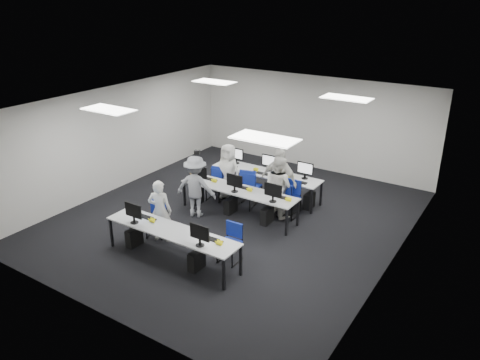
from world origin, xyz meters
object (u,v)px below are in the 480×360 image
Objects in this scene: chair_2 at (216,189)px; student_0 at (160,211)px; desk_mid at (238,191)px; chair_4 at (289,205)px; chair_0 at (157,225)px; photographer at (196,187)px; chair_3 at (245,196)px; student_2 at (228,171)px; desk_front at (172,232)px; student_3 at (279,181)px; chair_5 at (221,186)px; chair_1 at (230,250)px; student_1 at (278,186)px; chair_6 at (252,192)px; chair_7 at (290,202)px.

chair_2 is 2.65m from student_0.
chair_4 is at bearing 31.43° from desk_mid.
photographer reaches higher than chair_0.
student_0 reaches higher than chair_3.
student_2 is at bearing 137.03° from desk_mid.
student_3 is at bearing 76.54° from desk_front.
desk_mid is 1.17m from student_2.
chair_5 is at bearing 70.97° from chair_0.
chair_1 is 2.75m from chair_3.
photographer is (0.24, -1.44, 0.55)m from chair_5.
desk_front is 3.75× the size of chair_1.
student_3 is at bearing -4.17° from chair_3.
student_1 reaches higher than desk_front.
desk_mid is at bearing -89.05° from chair_3.
chair_1 is 0.97× the size of chair_6.
student_1 is 1.71m from student_2.
desk_front is 1.30m from chair_0.
desk_mid is 3.84× the size of chair_0.
chair_2 is 1.06× the size of chair_7.
chair_1 is 2.59m from student_1.
chair_6 is at bearing 9.34° from student_2.
desk_mid is (0.00, 2.60, 0.00)m from desk_front.
chair_1 is 1.92m from student_0.
student_3 is (1.83, 2.62, 0.63)m from chair_0.
desk_front is 1.00× the size of desk_mid.
student_2 reaches higher than chair_5.
chair_7 is at bearing 4.44° from student_2.
chair_3 reaches higher than chair_0.
chair_4 is 0.63× the size of student_0.
chair_6 is (-1.27, 0.22, -0.02)m from chair_4.
chair_2 is 0.57× the size of student_2.
student_2 is (-1.87, -0.12, 0.52)m from chair_7.
chair_6 is 1.17m from student_1.
student_1 reaches higher than chair_6.
student_3 reaches higher than student_1.
photographer reaches higher than student_0.
student_0 is at bearing 146.26° from desk_front.
chair_2 is at bearing 129.46° from chair_1.
chair_4 reaches higher than chair_0.
chair_2 reaches higher than chair_6.
desk_front is at bearing -75.19° from student_2.
desk_mid is 2.26m from chair_1.
chair_5 is (-0.10, 2.78, 0.00)m from chair_0.
chair_3 is 1.46m from photographer.
chair_0 is 0.47× the size of student_3.
student_3 is at bearing -5.09° from chair_5.
student_3 is 2.12m from photographer.
chair_2 is 0.32m from chair_5.
student_0 is at bearing 78.29° from photographer.
chair_0 is 3.26m from student_3.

